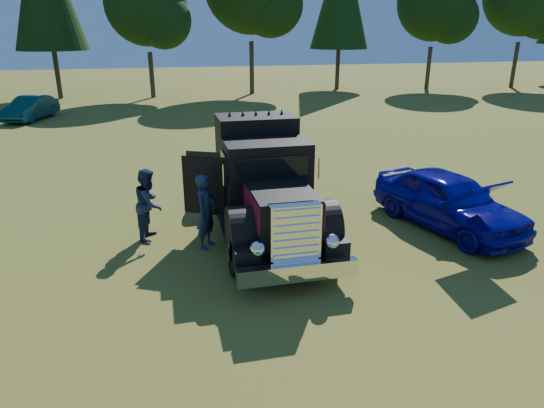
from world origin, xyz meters
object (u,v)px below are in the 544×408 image
at_px(spectator_near, 206,212).
at_px(spectator_far, 149,204).
at_px(hotrod_coupe, 449,200).
at_px(diamond_t_truck, 263,188).
at_px(distant_teal_car, 30,108).

relative_size(spectator_near, spectator_far, 1.01).
height_order(hotrod_coupe, spectator_near, hotrod_coupe).
relative_size(diamond_t_truck, spectator_near, 3.82).
bearing_deg(hotrod_coupe, spectator_near, 178.30).
bearing_deg(distant_teal_car, hotrod_coupe, -36.14).
xyz_separation_m(hotrod_coupe, spectator_far, (-7.90, 1.10, 0.15)).
distance_m(hotrod_coupe, spectator_near, 6.54).
distance_m(diamond_t_truck, distant_teal_car, 22.01).
bearing_deg(distant_teal_car, spectator_near, -49.82).
distance_m(spectator_near, spectator_far, 1.64).
height_order(diamond_t_truck, spectator_far, diamond_t_truck).
bearing_deg(spectator_near, hotrod_coupe, -59.91).
height_order(hotrod_coupe, spectator_far, hotrod_coupe).
bearing_deg(diamond_t_truck, spectator_far, 172.33).
bearing_deg(spectator_far, hotrod_coupe, -83.04).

